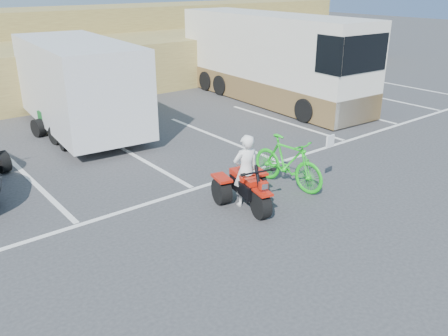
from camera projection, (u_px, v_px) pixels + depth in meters
ground at (268, 230)px, 8.88m from camera, size 100.00×100.00×0.00m
parking_stripes at (185, 160)px, 12.33m from camera, size 28.00×5.16×0.01m
grass_embankment at (12, 56)px, 19.60m from camera, size 40.00×8.50×3.10m
red_trike_atv at (248, 207)px, 9.78m from camera, size 1.42×1.69×0.96m
rider at (246, 171)px, 9.62m from camera, size 0.63×0.48×1.53m
green_dirt_bike at (288, 162)px, 10.58m from camera, size 0.72×1.97×1.16m
cargo_trailer at (79, 84)px, 14.13m from camera, size 2.86×6.02×2.72m
rv_motorhome at (270, 64)px, 17.95m from camera, size 2.71×8.88×3.15m
quad_atv_green at (63, 136)px, 14.15m from camera, size 1.39×1.71×1.01m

